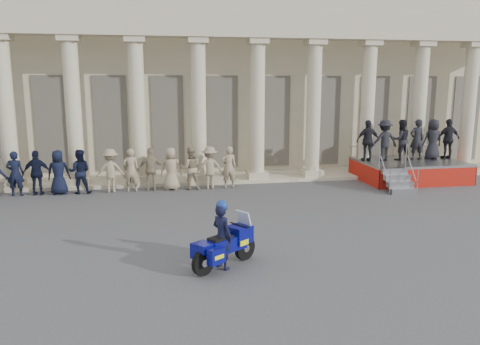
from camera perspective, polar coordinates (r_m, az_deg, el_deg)
name	(u,v)px	position (r m, az deg, el deg)	size (l,w,h in m)	color
ground	(180,245)	(13.16, -7.38, -8.71)	(90.00, 90.00, 0.00)	#3F3F42
building	(165,81)	(27.16, -9.17, 10.96)	(40.00, 12.50, 9.00)	tan
officer_rank	(39,173)	(20.15, -23.31, -0.05)	(15.73, 0.68, 1.79)	black
reviewing_stand	(407,146)	(22.63, 19.66, 3.01)	(5.09, 4.28, 2.78)	gray
motorcycle	(225,245)	(11.38, -1.79, -8.82)	(1.70, 1.40, 1.28)	black
rider	(222,234)	(11.22, -2.20, -7.56)	(0.65, 0.70, 1.69)	black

